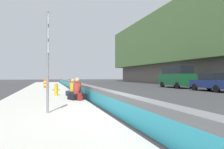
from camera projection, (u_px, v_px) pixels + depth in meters
ground_plane at (121, 119)px, 7.60m from camera, size 160.00×160.00×0.00m
sidewalk_strip at (40, 121)px, 6.87m from camera, size 80.00×4.40×0.14m
jersey_barrier at (121, 106)px, 7.60m from camera, size 76.00×0.45×0.85m
route_sign_post at (48, 54)px, 7.93m from camera, size 0.44×0.09×3.60m
fire_hydrant at (56, 89)px, 14.88m from camera, size 0.26×0.46×0.88m
seated_person_foreground at (77, 93)px, 12.35m from camera, size 0.98×1.06×1.21m
seated_person_middle at (77, 92)px, 13.38m from camera, size 0.82×0.92×1.12m
seated_person_rear at (73, 90)px, 14.63m from camera, size 0.80×0.90×1.11m
seated_person_far at (72, 90)px, 15.85m from camera, size 0.76×0.85×1.04m
backpack at (80, 97)px, 11.86m from camera, size 0.32×0.28×0.40m
construction_barrel at (46, 83)px, 24.03m from camera, size 0.54×0.54×0.95m
parked_car_third at (213, 82)px, 20.73m from camera, size 4.54×2.02×1.71m
parked_car_fourth at (177, 76)px, 26.56m from camera, size 5.14×2.19×2.56m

